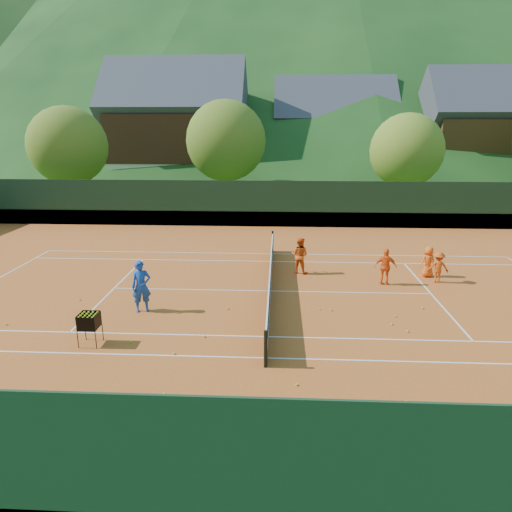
{
  "coord_description": "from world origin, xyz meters",
  "views": [
    {
      "loc": [
        0.31,
        -17.28,
        6.52
      ],
      "look_at": [
        -0.57,
        0.0,
        1.49
      ],
      "focal_mm": 32.0,
      "sensor_mm": 36.0,
      "label": 1
    }
  ],
  "objects_px": {
    "chalet_left": "(178,133)",
    "ball_hopper": "(89,322)",
    "chalet_right": "(480,137)",
    "chalet_mid": "(332,138)",
    "tennis_net": "(270,279)",
    "coach": "(141,286)",
    "student_a": "(300,255)",
    "student_c": "(428,262)",
    "student_d": "(438,267)",
    "student_b": "(386,267)"
  },
  "relations": [
    {
      "from": "student_a",
      "to": "chalet_mid",
      "type": "distance_m",
      "value": 32.19
    },
    {
      "from": "student_c",
      "to": "chalet_left",
      "type": "relative_size",
      "value": 0.1
    },
    {
      "from": "student_d",
      "to": "chalet_right",
      "type": "xyz_separation_m",
      "value": [
        12.93,
        28.55,
        4.57
      ]
    },
    {
      "from": "chalet_mid",
      "to": "chalet_right",
      "type": "distance_m",
      "value": 14.56
    },
    {
      "from": "student_c",
      "to": "chalet_left",
      "type": "bearing_deg",
      "value": -77.05
    },
    {
      "from": "student_b",
      "to": "student_d",
      "type": "height_order",
      "value": "student_b"
    },
    {
      "from": "student_c",
      "to": "student_d",
      "type": "xyz_separation_m",
      "value": [
        0.19,
        -0.73,
        -0.01
      ]
    },
    {
      "from": "student_c",
      "to": "chalet_left",
      "type": "xyz_separation_m",
      "value": [
        -16.88,
        27.83,
        4.95
      ]
    },
    {
      "from": "student_b",
      "to": "chalet_right",
      "type": "bearing_deg",
      "value": -109.47
    },
    {
      "from": "student_b",
      "to": "student_d",
      "type": "relative_size",
      "value": 1.15
    },
    {
      "from": "student_d",
      "to": "student_b",
      "type": "bearing_deg",
      "value": 17.18
    },
    {
      "from": "student_b",
      "to": "chalet_mid",
      "type": "bearing_deg",
      "value": -83.85
    },
    {
      "from": "student_c",
      "to": "chalet_mid",
      "type": "xyz_separation_m",
      "value": [
        -0.88,
        31.83,
        4.29
      ]
    },
    {
      "from": "student_a",
      "to": "tennis_net",
      "type": "height_order",
      "value": "student_a"
    },
    {
      "from": "coach",
      "to": "student_d",
      "type": "bearing_deg",
      "value": -5.46
    },
    {
      "from": "ball_hopper",
      "to": "student_d",
      "type": "bearing_deg",
      "value": 26.96
    },
    {
      "from": "student_d",
      "to": "ball_hopper",
      "type": "height_order",
      "value": "student_d"
    },
    {
      "from": "coach",
      "to": "student_a",
      "type": "bearing_deg",
      "value": 15.75
    },
    {
      "from": "student_b",
      "to": "ball_hopper",
      "type": "xyz_separation_m",
      "value": [
        -10.16,
        -5.94,
        -0.02
      ]
    },
    {
      "from": "student_b",
      "to": "chalet_mid",
      "type": "height_order",
      "value": "chalet_mid"
    },
    {
      "from": "coach",
      "to": "chalet_left",
      "type": "distance_m",
      "value": 33.05
    },
    {
      "from": "ball_hopper",
      "to": "student_c",
      "type": "bearing_deg",
      "value": 29.94
    },
    {
      "from": "coach",
      "to": "student_c",
      "type": "distance_m",
      "value": 12.25
    },
    {
      "from": "chalet_left",
      "to": "coach",
      "type": "bearing_deg",
      "value": -80.39
    },
    {
      "from": "ball_hopper",
      "to": "chalet_right",
      "type": "xyz_separation_m",
      "value": [
        25.38,
        34.89,
        4.49
      ]
    },
    {
      "from": "student_b",
      "to": "student_a",
      "type": "bearing_deg",
      "value": -13.22
    },
    {
      "from": "student_d",
      "to": "ball_hopper",
      "type": "relative_size",
      "value": 1.34
    },
    {
      "from": "chalet_left",
      "to": "ball_hopper",
      "type": "bearing_deg",
      "value": -82.45
    },
    {
      "from": "student_c",
      "to": "student_d",
      "type": "distance_m",
      "value": 0.75
    },
    {
      "from": "tennis_net",
      "to": "chalet_left",
      "type": "relative_size",
      "value": 0.87
    },
    {
      "from": "chalet_right",
      "to": "chalet_mid",
      "type": "bearing_deg",
      "value": 164.05
    },
    {
      "from": "student_b",
      "to": "tennis_net",
      "type": "xyz_separation_m",
      "value": [
        -4.79,
        -1.05,
        -0.27
      ]
    },
    {
      "from": "chalet_right",
      "to": "chalet_left",
      "type": "bearing_deg",
      "value": -180.0
    },
    {
      "from": "coach",
      "to": "student_a",
      "type": "xyz_separation_m",
      "value": [
        5.81,
        4.69,
        -0.12
      ]
    },
    {
      "from": "student_d",
      "to": "chalet_left",
      "type": "relative_size",
      "value": 0.1
    },
    {
      "from": "ball_hopper",
      "to": "chalet_right",
      "type": "relative_size",
      "value": 0.08
    },
    {
      "from": "chalet_mid",
      "to": "chalet_right",
      "type": "xyz_separation_m",
      "value": [
        14.0,
        -4.0,
        0.27
      ]
    },
    {
      "from": "tennis_net",
      "to": "chalet_right",
      "type": "relative_size",
      "value": 1.01
    },
    {
      "from": "chalet_right",
      "to": "student_d",
      "type": "bearing_deg",
      "value": -114.36
    },
    {
      "from": "tennis_net",
      "to": "chalet_mid",
      "type": "bearing_deg",
      "value": 79.99
    },
    {
      "from": "student_d",
      "to": "ball_hopper",
      "type": "distance_m",
      "value": 13.97
    },
    {
      "from": "chalet_left",
      "to": "tennis_net",
      "type": "bearing_deg",
      "value": -71.57
    },
    {
      "from": "ball_hopper",
      "to": "chalet_mid",
      "type": "bearing_deg",
      "value": 73.69
    },
    {
      "from": "student_c",
      "to": "student_b",
      "type": "bearing_deg",
      "value": 9.91
    },
    {
      "from": "student_d",
      "to": "coach",
      "type": "bearing_deg",
      "value": 25.06
    },
    {
      "from": "student_d",
      "to": "chalet_left",
      "type": "xyz_separation_m",
      "value": [
        -17.07,
        28.55,
        4.96
      ]
    },
    {
      "from": "student_c",
      "to": "student_d",
      "type": "relative_size",
      "value": 1.02
    },
    {
      "from": "ball_hopper",
      "to": "chalet_right",
      "type": "bearing_deg",
      "value": 53.96
    },
    {
      "from": "chalet_right",
      "to": "student_c",
      "type": "bearing_deg",
      "value": -115.24
    },
    {
      "from": "coach",
      "to": "chalet_right",
      "type": "bearing_deg",
      "value": 29.57
    }
  ]
}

